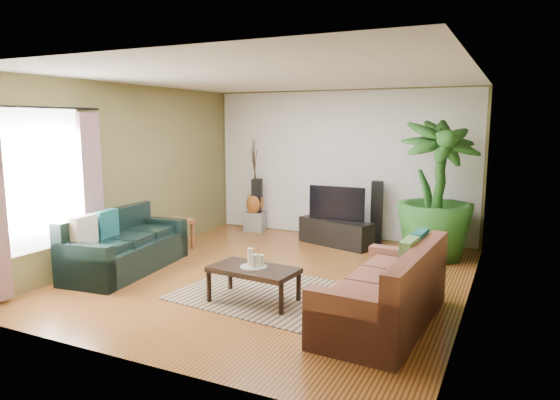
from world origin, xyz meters
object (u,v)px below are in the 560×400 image
Objects in this scene: coffee_table at (254,285)px; vase at (255,204)px; tv_stand at (336,233)px; speaker_right at (377,213)px; television at (337,203)px; pedestal at (255,221)px; speaker_left at (257,205)px; sofa_right at (383,285)px; potted_plant at (436,190)px; side_table at (175,236)px; sofa_left at (127,241)px.

vase reaches higher than coffee_table.
speaker_right is at bearing 52.97° from tv_stand.
television is 1.94m from pedestal.
television is at bearing -28.56° from speaker_left.
tv_stand is at bearing -90.00° from television.
speaker_right is (-0.97, 3.44, 0.13)m from sofa_right.
potted_plant is (1.66, -0.12, 0.86)m from tv_stand.
television is at bearing -12.58° from vase.
sofa_left is at bearing -87.25° from side_table.
sofa_left is 3.52m from television.
tv_stand is at bearing 175.93° from potted_plant.
sofa_right is at bearing -91.70° from potted_plant.
side_table reaches higher than pedestal.
pedestal is at bearing 167.42° from television.
vase reaches higher than tv_stand.
pedestal is (0.40, 3.12, -0.24)m from sofa_left.
television is 2.09× the size of vase.
speaker_left is (-1.77, 0.41, -0.22)m from television.
speaker_right is at bearing 33.95° from television.
potted_plant is at bearing -4.75° from television.
sofa_right is 3.40m from tv_stand.
speaker_right is (0.60, 0.41, -0.19)m from television.
speaker_right reaches higher than sofa_right.
sofa_right is 1.49× the size of tv_stand.
speaker_left is 3.52m from potted_plant.
pedestal is (-0.05, 0.00, -0.33)m from speaker_left.
coffee_table is 2.79× the size of pedestal.
pedestal is 0.71× the size of side_table.
sofa_left is 3.81× the size of side_table.
sofa_right is 4.14m from side_table.
sofa_left reaches higher than pedestal.
coffee_table is 0.77× the size of tv_stand.
tv_stand is at bearing 33.55° from side_table.
television is (0.00, 0.02, 0.52)m from tv_stand.
coffee_table is at bearing -104.93° from sofa_left.
tv_stand is 2.73m from side_table.
sofa_right is at bearing -101.20° from sofa_left.
speaker_left is at bearing 0.00° from pedestal.
coffee_table is 3.94m from vase.
television reaches higher than vase.
sofa_left is 4.21m from speaker_right.
coffee_table is 3.03m from tv_stand.
pedestal is 1.99m from side_table.
sofa_left is at bearing -142.90° from speaker_right.
sofa_right is at bearing -45.38° from pedestal.
sofa_left reaches higher than side_table.
side_table is at bearing -103.39° from pedestal.
sofa_left reaches higher than tv_stand.
television is at bearing -12.58° from pedestal.
coffee_table is 1.04× the size of television.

